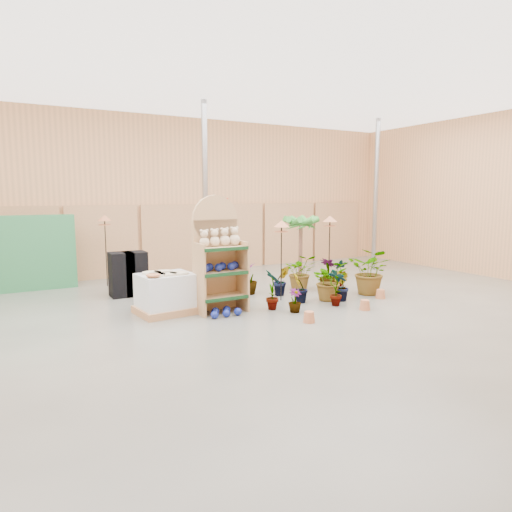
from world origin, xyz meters
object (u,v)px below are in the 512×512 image
at_px(pallet_stack, 166,293).
at_px(potted_plant_2, 329,280).
at_px(bird_table_front, 282,226).
at_px(display_shelf, 218,258).

xyz_separation_m(pallet_stack, potted_plant_2, (3.45, -0.64, 0.04)).
xyz_separation_m(bird_table_front, potted_plant_2, (0.92, -0.49, -1.18)).
bearing_deg(display_shelf, potted_plant_2, -9.43).
distance_m(pallet_stack, bird_table_front, 2.81).
distance_m(display_shelf, pallet_stack, 1.20).
bearing_deg(potted_plant_2, bird_table_front, 152.16).
bearing_deg(bird_table_front, potted_plant_2, -27.84).
bearing_deg(potted_plant_2, pallet_stack, 169.54).
distance_m(display_shelf, bird_table_front, 1.66).
relative_size(display_shelf, pallet_stack, 1.92).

